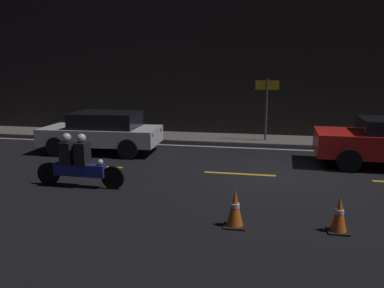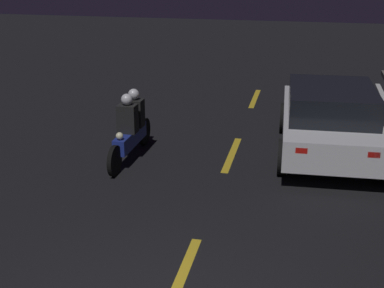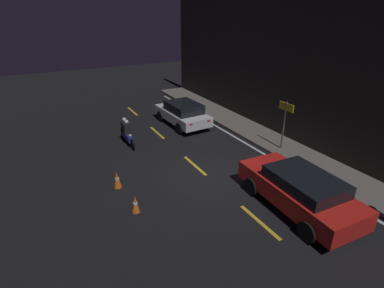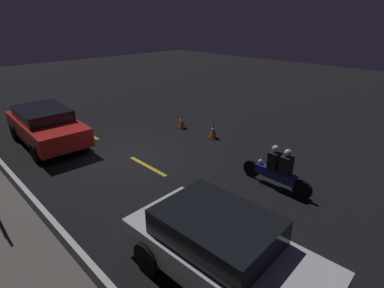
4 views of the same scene
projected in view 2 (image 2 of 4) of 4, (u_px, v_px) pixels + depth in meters
lane_dash_a at (255, 98)px, 15.04m from camera, size 2.00×0.14×0.01m
lane_dash_b at (232, 154)px, 10.90m from camera, size 2.00×0.14×0.01m
lane_dash_c at (181, 278)px, 6.77m from camera, size 2.00×0.14×0.01m
sedan_white at (329, 118)px, 10.67m from camera, size 4.12×2.08×1.43m
motorcycle at (131, 128)px, 10.53m from camera, size 2.33×0.37×1.36m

